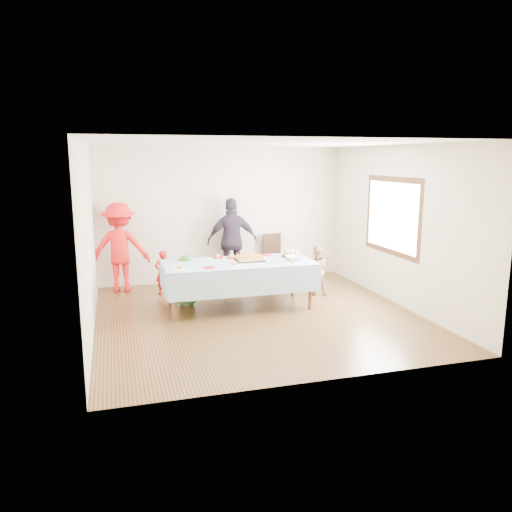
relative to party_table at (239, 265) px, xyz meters
The scene contains 22 objects.
ground 0.91m from the party_table, 71.70° to the right, with size 5.00×5.00×0.00m, color #402412.
room_walls 1.19m from the party_table, 66.31° to the right, with size 5.04×5.04×2.72m.
party_table is the anchor object (origin of this frame).
birthday_cake 0.24m from the party_table, 17.20° to the left, with size 0.48×0.37×0.08m.
rolls_tray 1.04m from the party_table, 11.64° to the left, with size 0.36×0.36×0.11m.
punch_bowl 0.96m from the party_table, ahead, with size 0.31×0.31×0.08m, color silver.
party_hat 1.18m from the party_table, 22.66° to the left, with size 0.11×0.11×0.18m, color silver.
fork_pile 0.65m from the party_table, 19.93° to the right, with size 0.24×0.18×0.07m, color white, non-canonical shape.
plate_red_far_a 0.99m from the party_table, 154.66° to the left, with size 0.16×0.16×0.01m, color red.
plate_red_far_b 0.52m from the party_table, 120.67° to the left, with size 0.19×0.19×0.01m, color red.
plate_red_far_c 0.38m from the party_table, 95.35° to the left, with size 0.17×0.17×0.01m, color red.
plate_red_far_d 0.77m from the party_table, 35.78° to the left, with size 0.18×0.18×0.01m, color red.
plate_red_near 0.63m from the party_table, 152.71° to the right, with size 0.20×0.20×0.01m, color red.
plate_white_left 1.08m from the party_table, 162.72° to the right, with size 0.23×0.23×0.01m, color white.
plate_white_mid 0.35m from the party_table, 119.24° to the right, with size 0.20×0.20×0.01m, color white.
plate_white_right 0.89m from the party_table, 24.78° to the right, with size 0.20×0.20×0.01m, color white.
dining_chair 2.13m from the party_table, 55.73° to the left, with size 0.46×0.46×0.94m.
toddler_left 1.68m from the party_table, 134.11° to the left, with size 0.30×0.20×0.82m, color red.
toddler_mid 0.96m from the party_table, 155.41° to the left, with size 0.43×0.28×0.87m, color #2A6C24.
toddler_right 1.63m from the party_table, 13.73° to the left, with size 0.44×0.34×0.91m, color #B16352.
adult_left 2.49m from the party_table, 139.09° to the left, with size 1.08×0.62×1.67m, color red.
adult_right 1.71m from the party_table, 80.12° to the left, with size 1.00×0.42×1.71m, color #352B3B.
Camera 1 is at (-2.15, -7.36, 2.49)m, focal length 35.00 mm.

